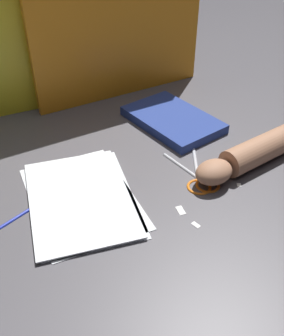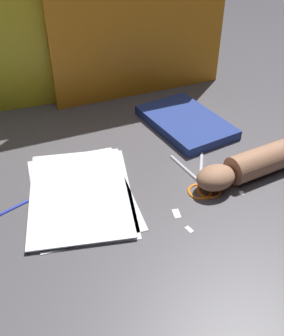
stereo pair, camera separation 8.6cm
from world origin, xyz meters
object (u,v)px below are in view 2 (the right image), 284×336
Objects in this scene: scissors at (201,182)px; hand_forearm at (256,163)px; paper_stack at (81,193)px; book_closed at (186,122)px.

scissors is 0.59× the size of hand_forearm.
scissors is at bearing -6.75° from paper_stack.
hand_forearm is (0.41, -0.03, 0.03)m from paper_stack.
paper_stack is 0.41m from hand_forearm.
hand_forearm is at bearing -72.16° from book_closed.
book_closed is 0.97× the size of hand_forearm.
hand_forearm reaches higher than book_closed.
book_closed is 0.27m from hand_forearm.
book_closed is (0.33, 0.22, 0.01)m from paper_stack.
book_closed is 0.26m from scissors.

